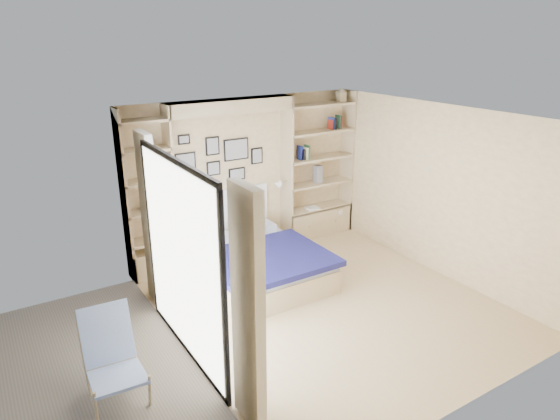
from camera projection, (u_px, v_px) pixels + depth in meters
ground at (327, 304)px, 6.66m from camera, size 4.50×4.50×0.00m
room_shell at (245, 202)px, 7.32m from camera, size 4.50×4.50×4.50m
bed at (255, 262)px, 7.25m from camera, size 1.68×2.15×1.07m
photo_gallery at (219, 158)px, 7.67m from camera, size 1.48×0.02×0.82m
reading_lamps at (235, 191)px, 7.74m from camera, size 1.92×0.12×0.15m
shelf_decor at (313, 142)px, 8.35m from camera, size 3.58×0.23×2.03m
deck at (32, 405)px, 4.86m from camera, size 3.20×4.00×0.05m
deck_chair at (112, 357)px, 4.90m from camera, size 0.57×0.90×0.87m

